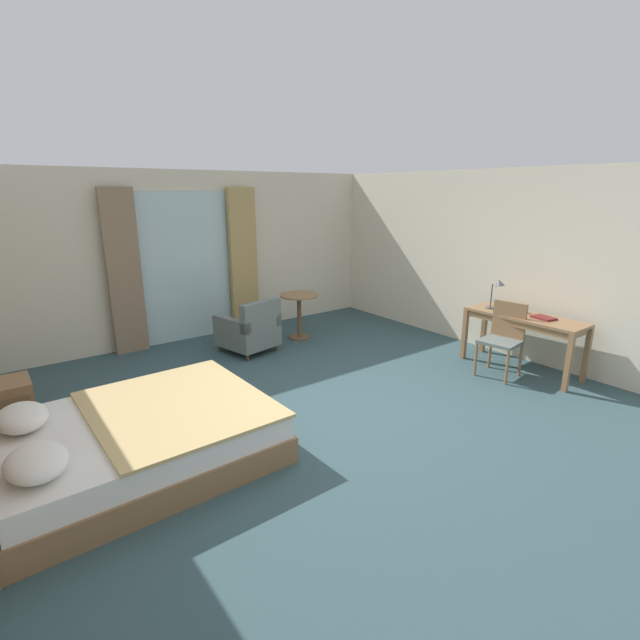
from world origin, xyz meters
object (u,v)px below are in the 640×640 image
object	(u,v)px
bed	(129,440)
nightstand	(6,407)
closed_book	(544,318)
desk_lamp	(498,287)
armchair_by_window	(250,330)
writing_desk	(524,322)
round_cafe_table	(299,306)
desk_chair	(504,335)

from	to	relation	value
bed	nightstand	xyz separation A→B (m)	(-0.80, 1.34, 0.01)
nightstand	closed_book	xyz separation A→B (m)	(5.62, -2.33, 0.50)
bed	desk_lamp	distance (m)	4.85
nightstand	armchair_by_window	distance (m)	3.13
writing_desk	round_cafe_table	bearing A→B (deg)	118.63
writing_desk	round_cafe_table	size ratio (longest dim) A/B	2.08
closed_book	round_cafe_table	world-z (taller)	closed_book
desk_lamp	round_cafe_table	world-z (taller)	desk_lamp
closed_book	armchair_by_window	xyz separation A→B (m)	(-2.57, 3.01, -0.43)
armchair_by_window	round_cafe_table	distance (m)	0.99
bed	desk_chair	size ratio (longest dim) A/B	2.42
bed	closed_book	xyz separation A→B (m)	(4.82, -0.99, 0.51)
nightstand	round_cafe_table	xyz separation A→B (m)	(4.01, 0.79, 0.27)
desk_chair	armchair_by_window	world-z (taller)	desk_chair
closed_book	desk_chair	bearing A→B (deg)	153.22
closed_book	round_cafe_table	size ratio (longest dim) A/B	0.37
bed	closed_book	bearing A→B (deg)	-11.64
nightstand	writing_desk	xyz separation A→B (m)	(5.59, -2.10, 0.39)
desk_lamp	round_cafe_table	xyz separation A→B (m)	(-1.55, 2.48, -0.53)
bed	round_cafe_table	world-z (taller)	bed
desk_chair	desk_lamp	distance (m)	0.71
armchair_by_window	round_cafe_table	world-z (taller)	armchair_by_window
writing_desk	desk_lamp	size ratio (longest dim) A/B	3.52
writing_desk	round_cafe_table	xyz separation A→B (m)	(-1.58, 2.89, -0.13)
bed	desk_chair	distance (m)	4.51
bed	closed_book	world-z (taller)	bed
desk_chair	closed_book	xyz separation A→B (m)	(0.37, -0.30, 0.23)
bed	nightstand	distance (m)	1.56
writing_desk	desk_lamp	distance (m)	0.58
bed	nightstand	size ratio (longest dim) A/B	4.35
desk_lamp	round_cafe_table	bearing A→B (deg)	122.04
nightstand	desk_lamp	xyz separation A→B (m)	(5.57, -1.69, 0.80)
desk_lamp	bed	bearing A→B (deg)	175.83
desk_lamp	nightstand	bearing A→B (deg)	163.13
armchair_by_window	desk_lamp	bearing A→B (deg)	-43.25
desk_lamp	armchair_by_window	distance (m)	3.53
bed	armchair_by_window	world-z (taller)	bed
desk_chair	closed_book	size ratio (longest dim) A/B	3.56
desk_lamp	armchair_by_window	bearing A→B (deg)	136.75
writing_desk	armchair_by_window	xyz separation A→B (m)	(-2.54, 2.78, -0.33)
armchair_by_window	writing_desk	bearing A→B (deg)	-47.55
writing_desk	armchair_by_window	distance (m)	3.78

